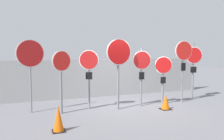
# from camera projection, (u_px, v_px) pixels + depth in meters

# --- Properties ---
(ground_plane) EXTENTS (40.00, 40.00, 0.00)m
(ground_plane) POSITION_uv_depth(u_px,v_px,m) (128.00, 106.00, 8.40)
(ground_plane) COLOR slate
(fence_back) EXTENTS (9.82, 0.12, 1.74)m
(fence_back) POSITION_uv_depth(u_px,v_px,m) (110.00, 78.00, 10.33)
(fence_back) COLOR gray
(fence_back) RESTS_ON ground
(stop_sign_0) EXTENTS (0.91, 0.31, 2.51)m
(stop_sign_0) POSITION_uv_depth(u_px,v_px,m) (30.00, 57.00, 7.32)
(stop_sign_0) COLOR slate
(stop_sign_0) RESTS_ON ground
(stop_sign_1) EXTENTS (0.65, 0.31, 2.13)m
(stop_sign_1) POSITION_uv_depth(u_px,v_px,m) (61.00, 70.00, 7.25)
(stop_sign_1) COLOR slate
(stop_sign_1) RESTS_ON ground
(stop_sign_2) EXTENTS (0.66, 0.31, 2.15)m
(stop_sign_2) POSITION_uv_depth(u_px,v_px,m) (89.00, 66.00, 7.85)
(stop_sign_2) COLOR slate
(stop_sign_2) RESTS_ON ground
(stop_sign_3) EXTENTS (0.94, 0.17, 2.55)m
(stop_sign_3) POSITION_uv_depth(u_px,v_px,m) (119.00, 59.00, 7.77)
(stop_sign_3) COLOR slate
(stop_sign_3) RESTS_ON ground
(stop_sign_4) EXTENTS (0.71, 0.17, 2.26)m
(stop_sign_4) POSITION_uv_depth(u_px,v_px,m) (142.00, 66.00, 8.26)
(stop_sign_4) COLOR slate
(stop_sign_4) RESTS_ON ground
(stop_sign_5) EXTENTS (0.65, 0.27, 1.91)m
(stop_sign_5) POSITION_uv_depth(u_px,v_px,m) (163.00, 71.00, 8.57)
(stop_sign_5) COLOR slate
(stop_sign_5) RESTS_ON ground
(stop_sign_6) EXTENTS (0.81, 0.11, 2.54)m
(stop_sign_6) POSITION_uv_depth(u_px,v_px,m) (184.00, 56.00, 8.89)
(stop_sign_6) COLOR slate
(stop_sign_6) RESTS_ON ground
(stop_sign_7) EXTENTS (0.71, 0.26, 2.47)m
(stop_sign_7) POSITION_uv_depth(u_px,v_px,m) (194.00, 61.00, 9.68)
(stop_sign_7) COLOR slate
(stop_sign_7) RESTS_ON ground
(traffic_cone_0) EXTENTS (0.34, 0.34, 0.71)m
(traffic_cone_0) POSITION_uv_depth(u_px,v_px,m) (58.00, 118.00, 5.70)
(traffic_cone_0) COLOR black
(traffic_cone_0) RESTS_ON ground
(traffic_cone_1) EXTENTS (0.37, 0.37, 0.56)m
(traffic_cone_1) POSITION_uv_depth(u_px,v_px,m) (165.00, 102.00, 7.92)
(traffic_cone_1) COLOR black
(traffic_cone_1) RESTS_ON ground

